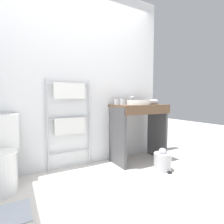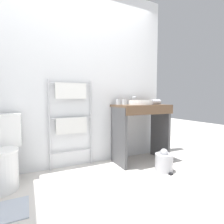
% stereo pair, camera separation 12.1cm
% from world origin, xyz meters
% --- Properties ---
extents(ground_plane, '(12.00, 12.00, 0.00)m').
position_xyz_m(ground_plane, '(0.00, 0.00, 0.00)').
color(ground_plane, silver).
extents(wall_back, '(2.84, 0.12, 2.66)m').
position_xyz_m(wall_back, '(0.00, 1.31, 1.33)').
color(wall_back, silver).
rests_on(wall_back, ground_plane).
extents(toilet, '(0.41, 0.50, 0.82)m').
position_xyz_m(toilet, '(-1.00, 0.97, 0.35)').
color(toilet, white).
rests_on(toilet, ground_plane).
extents(towel_radiator, '(0.62, 0.06, 1.25)m').
position_xyz_m(towel_radiator, '(-0.16, 1.20, 0.80)').
color(towel_radiator, silver).
rests_on(towel_radiator, ground_plane).
extents(vanity_counter, '(0.83, 0.52, 0.90)m').
position_xyz_m(vanity_counter, '(0.88, 0.97, 0.59)').
color(vanity_counter, brown).
rests_on(vanity_counter, ground_plane).
extents(sink_basin, '(0.36, 0.36, 0.07)m').
position_xyz_m(sink_basin, '(0.86, 0.97, 0.94)').
color(sink_basin, white).
rests_on(sink_basin, vanity_counter).
extents(faucet, '(0.02, 0.10, 0.13)m').
position_xyz_m(faucet, '(0.86, 1.16, 0.98)').
color(faucet, silver).
rests_on(faucet, vanity_counter).
extents(cup_near_wall, '(0.07, 0.07, 0.09)m').
position_xyz_m(cup_near_wall, '(0.57, 1.15, 0.94)').
color(cup_near_wall, silver).
rests_on(cup_near_wall, vanity_counter).
extents(cup_near_edge, '(0.07, 0.07, 0.09)m').
position_xyz_m(cup_near_edge, '(0.65, 1.09, 0.94)').
color(cup_near_edge, silver).
rests_on(cup_near_edge, vanity_counter).
extents(hair_dryer, '(0.20, 0.18, 0.08)m').
position_xyz_m(hair_dryer, '(1.15, 0.96, 0.94)').
color(hair_dryer, '#B7B7BC').
rests_on(hair_dryer, vanity_counter).
extents(trash_bin, '(0.24, 0.27, 0.31)m').
position_xyz_m(trash_bin, '(0.93, 0.51, 0.13)').
color(trash_bin, '#B7B7BC').
rests_on(trash_bin, ground_plane).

